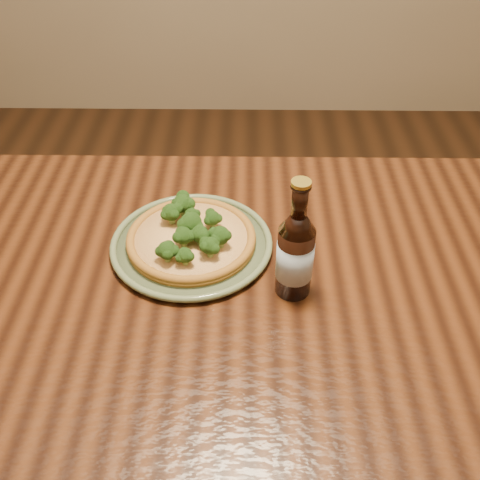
{
  "coord_description": "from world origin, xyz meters",
  "views": [
    {
      "loc": [
        0.18,
        -0.64,
        1.49
      ],
      "look_at": [
        0.17,
        0.15,
        0.82
      ],
      "focal_mm": 42.0,
      "sensor_mm": 36.0,
      "label": 1
    }
  ],
  "objects_px": {
    "pizza": "(191,237)",
    "beer_bottle": "(295,253)",
    "plate": "(192,244)",
    "table": "(154,318)"
  },
  "relations": [
    {
      "from": "table",
      "to": "beer_bottle",
      "type": "height_order",
      "value": "beer_bottle"
    },
    {
      "from": "table",
      "to": "pizza",
      "type": "height_order",
      "value": "pizza"
    },
    {
      "from": "beer_bottle",
      "to": "pizza",
      "type": "bearing_deg",
      "value": 142.24
    },
    {
      "from": "pizza",
      "to": "beer_bottle",
      "type": "distance_m",
      "value": 0.23
    },
    {
      "from": "table",
      "to": "plate",
      "type": "height_order",
      "value": "plate"
    },
    {
      "from": "plate",
      "to": "beer_bottle",
      "type": "xyz_separation_m",
      "value": [
        0.2,
        -0.11,
        0.08
      ]
    },
    {
      "from": "plate",
      "to": "beer_bottle",
      "type": "height_order",
      "value": "beer_bottle"
    },
    {
      "from": "pizza",
      "to": "beer_bottle",
      "type": "bearing_deg",
      "value": -30.24
    },
    {
      "from": "pizza",
      "to": "plate",
      "type": "bearing_deg",
      "value": 121.26
    },
    {
      "from": "plate",
      "to": "pizza",
      "type": "bearing_deg",
      "value": -58.74
    }
  ]
}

